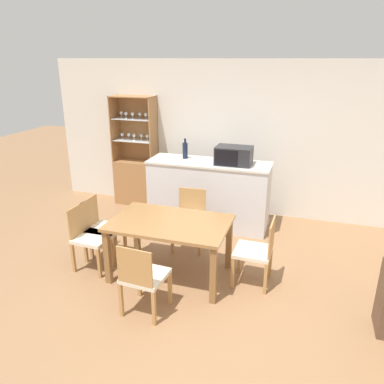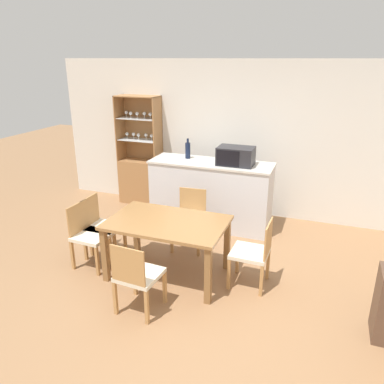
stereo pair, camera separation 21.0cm
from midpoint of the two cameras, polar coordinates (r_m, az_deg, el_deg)
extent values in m
plane|color=#936B47|center=(4.47, -1.34, -15.11)|extent=(18.00, 18.00, 0.00)
cube|color=silver|center=(6.34, 6.42, 7.99)|extent=(6.80, 0.06, 2.55)
cube|color=silver|center=(5.95, 1.53, -0.39)|extent=(1.88, 0.60, 1.02)
cube|color=beige|center=(5.79, 1.58, 4.48)|extent=(1.91, 0.63, 0.03)
cube|color=#A37042|center=(6.97, -9.26, 1.50)|extent=(0.76, 0.37, 0.80)
cube|color=#A37042|center=(6.89, -9.05, 9.66)|extent=(0.76, 0.02, 1.14)
cube|color=#A37042|center=(6.91, -12.49, 9.47)|extent=(0.02, 0.37, 1.14)
cube|color=#A37042|center=(6.57, -6.79, 9.28)|extent=(0.02, 0.37, 1.14)
cube|color=#A37042|center=(6.66, -10.00, 14.16)|extent=(0.76, 0.37, 0.02)
cube|color=white|center=(6.77, -9.62, 7.77)|extent=(0.71, 0.32, 0.01)
cube|color=white|center=(6.70, -9.80, 10.93)|extent=(0.71, 0.32, 0.01)
cylinder|color=white|center=(6.89, -11.44, 7.93)|extent=(0.04, 0.04, 0.01)
cylinder|color=white|center=(6.88, -11.46, 8.18)|extent=(0.01, 0.01, 0.06)
sphere|color=white|center=(6.87, -11.49, 8.60)|extent=(0.06, 0.06, 0.06)
cylinder|color=white|center=(6.84, -11.57, 11.06)|extent=(0.04, 0.04, 0.01)
cylinder|color=white|center=(6.84, -11.59, 11.31)|extent=(0.01, 0.01, 0.06)
sphere|color=white|center=(6.83, -11.62, 11.74)|extent=(0.06, 0.06, 0.06)
cylinder|color=white|center=(6.84, -10.47, 7.92)|extent=(0.04, 0.04, 0.01)
cylinder|color=white|center=(6.84, -10.48, 8.17)|extent=(0.01, 0.01, 0.06)
sphere|color=white|center=(6.83, -10.51, 8.59)|extent=(0.06, 0.06, 0.06)
cylinder|color=white|center=(6.73, -10.90, 10.96)|extent=(0.04, 0.04, 0.01)
cylinder|color=white|center=(6.72, -10.92, 11.22)|extent=(0.01, 0.01, 0.06)
sphere|color=white|center=(6.71, -10.95, 11.65)|extent=(0.06, 0.06, 0.06)
cylinder|color=white|center=(6.75, -9.70, 7.80)|extent=(0.04, 0.04, 0.01)
cylinder|color=white|center=(6.74, -9.72, 8.05)|extent=(0.01, 0.01, 0.06)
sphere|color=white|center=(6.73, -9.74, 8.48)|extent=(0.06, 0.06, 0.06)
cylinder|color=white|center=(6.67, -9.93, 10.95)|extent=(0.04, 0.04, 0.01)
cylinder|color=white|center=(6.67, -9.95, 11.21)|extent=(0.01, 0.01, 0.06)
sphere|color=white|center=(6.66, -9.97, 11.65)|extent=(0.06, 0.06, 0.06)
cylinder|color=white|center=(6.74, -8.58, 7.84)|extent=(0.04, 0.04, 0.01)
cylinder|color=white|center=(6.73, -8.59, 8.09)|extent=(0.01, 0.01, 0.06)
sphere|color=white|center=(6.72, -8.61, 8.52)|extent=(0.06, 0.06, 0.06)
cylinder|color=white|center=(6.65, -8.84, 10.98)|extent=(0.04, 0.04, 0.01)
cylinder|color=white|center=(6.64, -8.85, 11.24)|extent=(0.01, 0.01, 0.06)
sphere|color=white|center=(6.64, -8.88, 11.68)|extent=(0.06, 0.06, 0.06)
cylinder|color=white|center=(6.66, -7.71, 7.75)|extent=(0.04, 0.04, 0.01)
cylinder|color=white|center=(6.66, -7.72, 8.01)|extent=(0.01, 0.01, 0.06)
sphere|color=white|center=(6.65, -7.74, 8.44)|extent=(0.06, 0.06, 0.06)
cylinder|color=white|center=(6.58, -7.95, 10.93)|extent=(0.04, 0.04, 0.01)
cylinder|color=white|center=(6.57, -7.96, 11.19)|extent=(0.01, 0.01, 0.06)
sphere|color=white|center=(6.56, -7.98, 11.64)|extent=(0.06, 0.06, 0.06)
cube|color=olive|center=(4.48, -4.74, -4.73)|extent=(1.41, 0.90, 0.04)
cube|color=olive|center=(4.61, -14.04, -9.60)|extent=(0.07, 0.07, 0.68)
cube|color=olive|center=(4.14, 1.79, -12.59)|extent=(0.07, 0.07, 0.68)
cube|color=olive|center=(5.21, -9.60, -5.70)|extent=(0.07, 0.07, 0.68)
cube|color=olive|center=(4.80, 4.40, -7.80)|extent=(0.07, 0.07, 0.68)
cube|color=beige|center=(4.93, -15.98, -6.77)|extent=(0.44, 0.44, 0.05)
cube|color=#B7844C|center=(4.96, -18.10, -4.08)|extent=(0.04, 0.39, 0.39)
cube|color=#B7844C|center=(5.07, -12.72, -8.51)|extent=(0.04, 0.04, 0.39)
cube|color=#B7844C|center=(4.80, -15.20, -10.46)|extent=(0.04, 0.04, 0.39)
cube|color=#B7844C|center=(5.27, -16.23, -7.69)|extent=(0.04, 0.04, 0.39)
cube|color=#B7844C|center=(5.01, -18.81, -9.48)|extent=(0.04, 0.04, 0.39)
cube|color=beige|center=(4.04, -8.65, -12.53)|extent=(0.45, 0.45, 0.05)
cube|color=#B7844C|center=(3.78, -10.37, -11.21)|extent=(0.39, 0.05, 0.39)
cube|color=#B7844C|center=(4.37, -9.43, -13.19)|extent=(0.04, 0.04, 0.39)
cube|color=#B7844C|center=(4.21, -4.84, -14.37)|extent=(0.04, 0.04, 0.39)
cube|color=#B7844C|center=(4.11, -12.24, -15.77)|extent=(0.04, 0.04, 0.39)
cube|color=#B7844C|center=(3.94, -7.41, -17.20)|extent=(0.04, 0.04, 0.39)
cube|color=beige|center=(5.14, -14.34, -5.53)|extent=(0.43, 0.43, 0.05)
cube|color=#B7844C|center=(5.15, -16.47, -3.01)|extent=(0.02, 0.39, 0.39)
cube|color=#B7844C|center=(5.29, -11.31, -7.15)|extent=(0.04, 0.04, 0.39)
cube|color=#B7844C|center=(5.00, -13.34, -9.00)|extent=(0.04, 0.04, 0.39)
cube|color=#B7844C|center=(5.47, -14.86, -6.52)|extent=(0.04, 0.04, 0.39)
cube|color=#B7844C|center=(5.19, -17.04, -8.25)|extent=(0.04, 0.04, 0.39)
cube|color=beige|center=(5.22, -1.61, -4.45)|extent=(0.45, 0.45, 0.05)
cube|color=#B7844C|center=(5.32, -1.07, -1.44)|extent=(0.39, 0.05, 0.39)
cube|color=#B7844C|center=(5.11, -0.05, -7.75)|extent=(0.04, 0.04, 0.39)
cube|color=#B7844C|center=(5.20, -4.17, -7.28)|extent=(0.04, 0.04, 0.39)
cube|color=#B7844C|center=(5.44, 0.88, -5.94)|extent=(0.04, 0.04, 0.39)
cube|color=#B7844C|center=(5.53, -3.00, -5.54)|extent=(0.04, 0.04, 0.39)
cube|color=beige|center=(4.48, 7.93, -8.97)|extent=(0.43, 0.43, 0.05)
cube|color=#B7844C|center=(4.36, 10.67, -6.81)|extent=(0.03, 0.39, 0.39)
cube|color=#B7844C|center=(4.47, 4.84, -12.21)|extent=(0.04, 0.04, 0.39)
cube|color=#B7844C|center=(4.79, 6.01, -9.90)|extent=(0.04, 0.04, 0.39)
cube|color=#B7844C|center=(4.41, 9.76, -12.95)|extent=(0.04, 0.04, 0.39)
cube|color=#B7844C|center=(4.73, 10.58, -10.55)|extent=(0.04, 0.04, 0.39)
cube|color=#232328|center=(5.63, 5.33, 5.56)|extent=(0.53, 0.35, 0.27)
cube|color=black|center=(5.48, 4.14, 5.18)|extent=(0.34, 0.01, 0.23)
cylinder|color=#141E38|center=(5.96, -2.07, 6.31)|extent=(0.08, 0.08, 0.25)
cylinder|color=#141E38|center=(5.92, -2.09, 7.81)|extent=(0.03, 0.03, 0.07)
camera|label=1|loc=(0.10, -91.17, -0.42)|focal=35.00mm
camera|label=2|loc=(0.10, 88.83, 0.42)|focal=35.00mm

